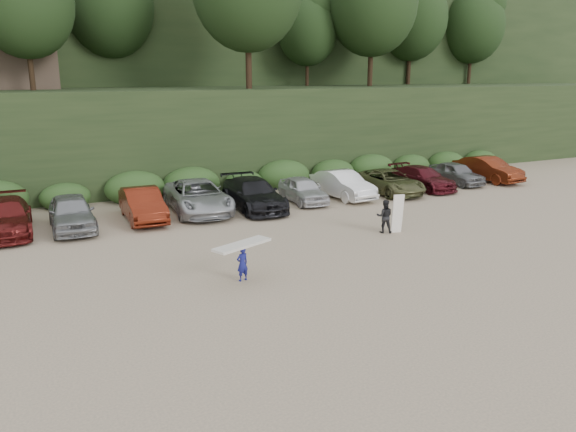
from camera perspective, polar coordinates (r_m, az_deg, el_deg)
ground at (r=21.33m, az=6.57°, el=-4.81°), size 120.00×120.00×0.00m
hillside_backdrop at (r=54.09m, az=-15.37°, el=18.33°), size 90.00×41.50×28.00m
parked_cars at (r=28.95m, az=-8.14°, el=1.82°), size 39.61×6.43×1.64m
child_surfer at (r=19.26m, az=-4.67°, el=-4.01°), size 2.31×1.43×1.34m
adult_surfer at (r=25.42m, az=9.90°, el=-0.01°), size 1.20×0.90×1.77m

